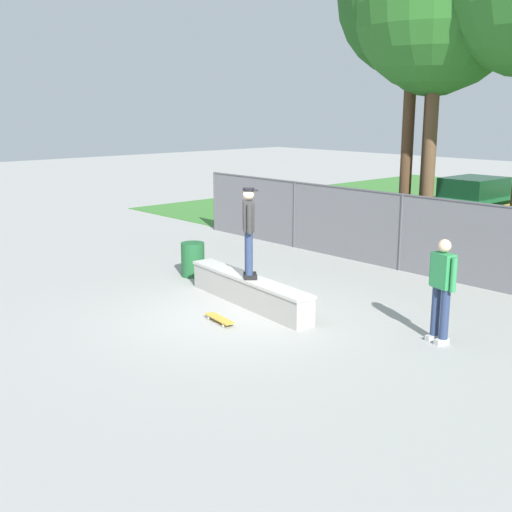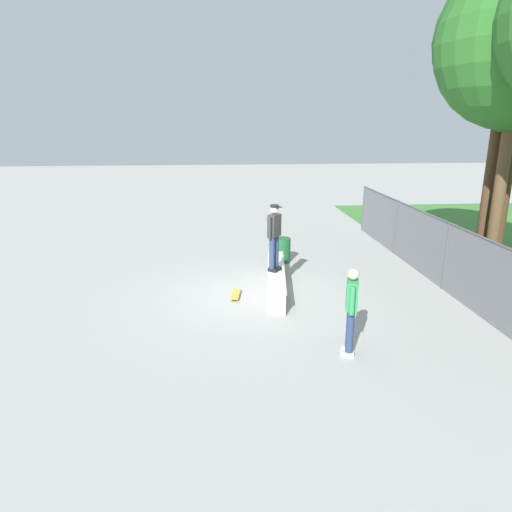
{
  "view_description": "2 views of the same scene",
  "coord_description": "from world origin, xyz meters",
  "views": [
    {
      "loc": [
        9.08,
        -7.7,
        3.95
      ],
      "look_at": [
        0.12,
        0.43,
        1.15
      ],
      "focal_mm": 44.85,
      "sensor_mm": 36.0,
      "label": 1
    },
    {
      "loc": [
        11.65,
        -0.94,
        4.54
      ],
      "look_at": [
        -0.9,
        0.16,
        0.84
      ],
      "focal_mm": 32.05,
      "sensor_mm": 36.0,
      "label": 2
    }
  ],
  "objects": [
    {
      "name": "chainlink_fence",
      "position": [
        0.0,
        5.38,
        1.04
      ],
      "size": [
        14.79,
        0.07,
        1.93
      ],
      "color": "#4C4C51",
      "rests_on": "ground"
    },
    {
      "name": "trash_bin",
      "position": [
        -3.01,
        1.22,
        0.41
      ],
      "size": [
        0.56,
        0.56,
        0.82
      ],
      "primitive_type": "cylinder",
      "color": "#1E592D",
      "rests_on": "ground"
    },
    {
      "name": "skateboarder",
      "position": [
        -0.28,
        0.6,
        1.63
      ],
      "size": [
        0.5,
        0.43,
        1.84
      ],
      "color": "black",
      "rests_on": "concrete_ledge"
    },
    {
      "name": "tree_mid",
      "position": [
        -0.23,
        6.81,
        6.38
      ],
      "size": [
        4.21,
        4.21,
        8.51
      ],
      "color": "brown",
      "rests_on": "ground"
    },
    {
      "name": "car_green",
      "position": [
        -2.05,
        12.59,
        0.84
      ],
      "size": [
        2.06,
        4.22,
        1.66
      ],
      "color": "#1E6638",
      "rests_on": "ground"
    },
    {
      "name": "concrete_ledge",
      "position": [
        -0.37,
        0.67,
        0.3
      ],
      "size": [
        3.75,
        0.91,
        0.6
      ],
      "color": "#A8A59E",
      "rests_on": "ground"
    },
    {
      "name": "tree_near_left",
      "position": [
        -1.06,
        7.0,
        6.65
      ],
      "size": [
        3.96,
        3.96,
        8.66
      ],
      "color": "#513823",
      "rests_on": "ground"
    },
    {
      "name": "ground_plane",
      "position": [
        0.0,
        0.0,
        0.0
      ],
      "size": [
        80.0,
        80.0,
        0.0
      ],
      "primitive_type": "plane",
      "color": "#9E9E99"
    },
    {
      "name": "tree_near_right",
      "position": [
        -0.51,
        7.14,
        5.64
      ],
      "size": [
        2.93,
        2.93,
        7.17
      ],
      "color": "#47301E",
      "rests_on": "ground"
    },
    {
      "name": "bystander",
      "position": [
        3.46,
        1.67,
        1.01
      ],
      "size": [
        0.58,
        0.35,
        1.82
      ],
      "color": "beige",
      "rests_on": "ground"
    },
    {
      "name": "skateboard",
      "position": [
        0.1,
        -0.48,
        0.07
      ],
      "size": [
        0.82,
        0.31,
        0.09
      ],
      "color": "gold",
      "rests_on": "ground"
    }
  ]
}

